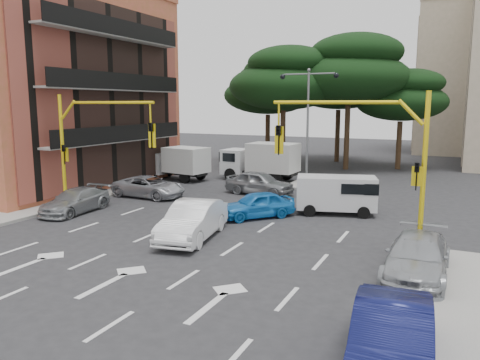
% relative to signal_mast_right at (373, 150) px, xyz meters
% --- Properties ---
extents(ground, '(120.00, 120.00, 0.00)m').
position_rel_signal_mast_right_xyz_m(ground, '(-6.80, -1.99, -3.88)').
color(ground, '#28282B').
rests_on(ground, ground).
extents(median_strip, '(1.40, 6.00, 0.15)m').
position_rel_signal_mast_right_xyz_m(median_strip, '(-6.80, 14.01, -3.81)').
color(median_strip, gray).
rests_on(median_strip, ground).
extents(apartment_orange, '(15.19, 16.15, 13.70)m').
position_rel_signal_mast_right_xyz_m(apartment_orange, '(-24.76, 6.01, 2.97)').
color(apartment_orange, '#A15F32').
rests_on(apartment_orange, ground).
extents(pine_left_near, '(9.15, 9.15, 10.23)m').
position_rel_signal_mast_right_xyz_m(pine_left_near, '(-10.75, 19.96, 3.72)').
color(pine_left_near, '#382616').
rests_on(pine_left_near, ground).
extents(pine_center, '(9.98, 9.98, 11.16)m').
position_rel_signal_mast_right_xyz_m(pine_center, '(-5.75, 21.96, 4.41)').
color(pine_center, '#382616').
rests_on(pine_center, ground).
extents(pine_left_far, '(8.32, 8.32, 9.30)m').
position_rel_signal_mast_right_xyz_m(pine_left_far, '(-13.75, 23.96, 3.03)').
color(pine_left_far, '#382616').
rests_on(pine_left_far, ground).
extents(pine_right, '(7.49, 7.49, 8.37)m').
position_rel_signal_mast_right_xyz_m(pine_right, '(-1.75, 23.96, 2.33)').
color(pine_right, '#382616').
rests_on(pine_right, ground).
extents(pine_back, '(9.15, 9.15, 10.23)m').
position_rel_signal_mast_right_xyz_m(pine_back, '(-7.75, 26.96, 3.72)').
color(pine_back, '#382616').
rests_on(pine_back, ground).
extents(signal_mast_right, '(5.79, 0.37, 6.00)m').
position_rel_signal_mast_right_xyz_m(signal_mast_right, '(0.00, 0.00, 0.00)').
color(signal_mast_right, yellow).
rests_on(signal_mast_right, ground).
extents(signal_mast_left, '(5.79, 0.37, 6.00)m').
position_rel_signal_mast_right_xyz_m(signal_mast_left, '(-13.61, 0.00, 0.00)').
color(signal_mast_left, yellow).
rests_on(signal_mast_left, ground).
extents(street_lamp_center, '(4.16, 0.36, 7.77)m').
position_rel_signal_mast_right_xyz_m(street_lamp_center, '(-6.80, 14.01, 1.54)').
color(street_lamp_center, slate).
rests_on(street_lamp_center, median_strip).
extents(car_white_hatch, '(2.45, 4.92, 1.55)m').
position_rel_signal_mast_right_xyz_m(car_white_hatch, '(-6.90, -1.42, -3.11)').
color(car_white_hatch, white).
rests_on(car_white_hatch, ground).
extents(car_blue_compact, '(3.64, 3.85, 1.29)m').
position_rel_signal_mast_right_xyz_m(car_blue_compact, '(-5.94, 3.04, -3.24)').
color(car_blue_compact, blue).
rests_on(car_blue_compact, ground).
extents(car_silver_wagon, '(2.00, 4.33, 1.23)m').
position_rel_signal_mast_right_xyz_m(car_silver_wagon, '(-14.80, 0.07, -3.27)').
color(car_silver_wagon, '#919598').
rests_on(car_silver_wagon, ground).
extents(car_silver_cross_a, '(4.56, 2.20, 1.25)m').
position_rel_signal_mast_right_xyz_m(car_silver_cross_a, '(-13.81, 5.01, -3.26)').
color(car_silver_cross_a, '#ACAEB4').
rests_on(car_silver_cross_a, ground).
extents(car_silver_cross_b, '(4.44, 2.15, 1.46)m').
position_rel_signal_mast_right_xyz_m(car_silver_cross_b, '(-8.12, 8.57, -3.15)').
color(car_silver_cross_b, gray).
rests_on(car_silver_cross_b, ground).
extents(car_navy_parked, '(1.99, 4.65, 1.49)m').
position_rel_signal_mast_right_xyz_m(car_navy_parked, '(1.90, -8.21, -3.14)').
color(car_navy_parked, '#0D1143').
rests_on(car_navy_parked, ground).
extents(car_silver_parked, '(1.93, 4.68, 1.36)m').
position_rel_signal_mast_right_xyz_m(car_silver_parked, '(1.90, -2.10, -3.21)').
color(car_silver_parked, '#A4A7AC').
rests_on(car_silver_parked, ground).
extents(van_white, '(4.25, 2.79, 1.96)m').
position_rel_signal_mast_right_xyz_m(van_white, '(-2.62, 5.54, -2.91)').
color(van_white, silver).
rests_on(van_white, ground).
extents(box_truck_a, '(5.20, 2.80, 2.43)m').
position_rel_signal_mast_right_xyz_m(box_truck_a, '(-15.80, 11.20, -2.67)').
color(box_truck_a, silver).
rests_on(box_truck_a, ground).
extents(box_truck_b, '(5.71, 2.59, 2.76)m').
position_rel_signal_mast_right_xyz_m(box_truck_b, '(-10.15, 13.51, -2.50)').
color(box_truck_b, silver).
rests_on(box_truck_b, ground).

